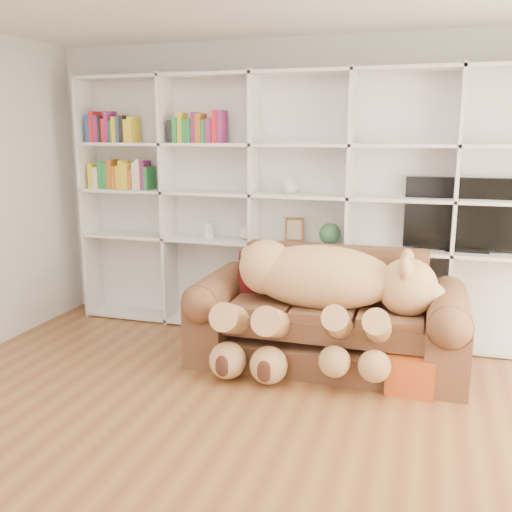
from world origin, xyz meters
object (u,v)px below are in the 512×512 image
(sofa, at_px, (327,321))
(gift_box, at_px, (412,373))
(tv, at_px, (469,215))
(teddy_bear, at_px, (319,291))

(sofa, relative_size, gift_box, 6.36)
(sofa, height_order, tv, tv)
(sofa, distance_m, gift_box, 0.81)
(teddy_bear, distance_m, gift_box, 0.91)
(sofa, bearing_deg, tv, 32.26)
(sofa, height_order, gift_box, sofa)
(sofa, distance_m, teddy_bear, 0.35)
(tv, bearing_deg, sofa, -147.74)
(teddy_bear, relative_size, tv, 1.62)
(gift_box, bearing_deg, teddy_bear, 166.35)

